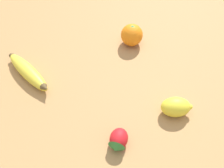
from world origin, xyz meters
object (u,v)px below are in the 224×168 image
banana (28,72)px  strawberry (118,140)px  lemon (176,107)px  orange (132,35)px

banana → strawberry: strawberry is taller
strawberry → lemon: 0.18m
strawberry → banana: bearing=-113.4°
banana → orange: bearing=71.4°
banana → strawberry: bearing=6.1°
strawberry → lemon: lemon is taller
orange → lemon: size_ratio=0.82×
lemon → orange: bearing=-152.3°
lemon → banana: bearing=-100.0°
lemon → strawberry: bearing=-51.6°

